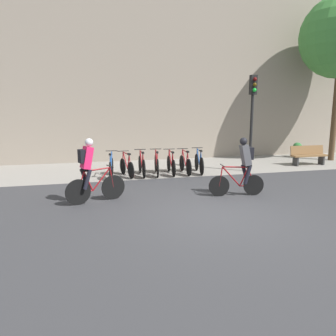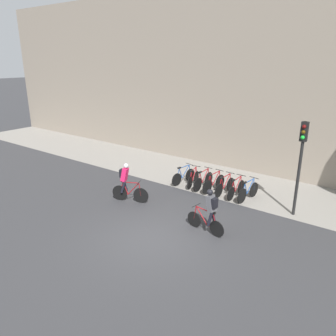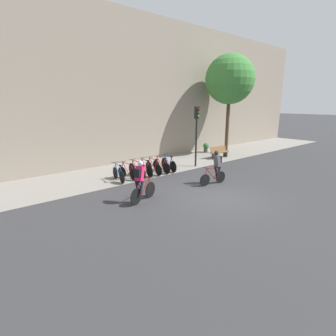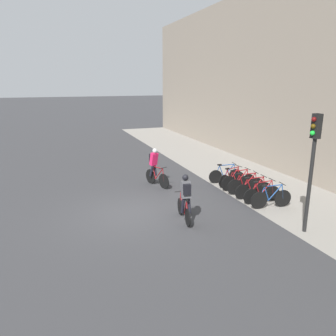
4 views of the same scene
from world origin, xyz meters
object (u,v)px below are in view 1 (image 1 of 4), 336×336
(cyclist_pink, at_px, (90,169))
(bench, at_px, (308,155))
(parked_bike_2, at_px, (142,165))
(parked_bike_3, at_px, (157,164))
(parked_bike_1, at_px, (127,166))
(parked_bike_4, at_px, (171,164))
(cyclist_grey, at_px, (243,165))
(potted_plant, at_px, (297,149))
(parked_bike_5, at_px, (185,164))
(parked_bike_6, at_px, (199,163))
(parked_bike_0, at_px, (111,167))
(traffic_light_pole, at_px, (252,106))

(cyclist_pink, xyz_separation_m, bench, (9.85, 3.85, -0.47))
(parked_bike_2, distance_m, parked_bike_3, 0.59)
(parked_bike_2, bearing_deg, parked_bike_3, -0.01)
(parked_bike_1, height_order, parked_bike_4, parked_bike_4)
(parked_bike_3, distance_m, bench, 7.28)
(cyclist_grey, relative_size, potted_plant, 2.25)
(cyclist_grey, bearing_deg, potted_plant, 45.03)
(parked_bike_1, relative_size, parked_bike_2, 0.90)
(cyclist_grey, relative_size, parked_bike_5, 1.03)
(parked_bike_6, bearing_deg, parked_bike_3, -180.00)
(parked_bike_0, relative_size, parked_bike_3, 0.96)
(parked_bike_6, bearing_deg, potted_plant, 23.35)
(parked_bike_2, relative_size, parked_bike_4, 1.01)
(parked_bike_2, distance_m, parked_bike_6, 2.35)
(potted_plant, bearing_deg, parked_bike_3, -161.20)
(cyclist_pink, height_order, parked_bike_6, cyclist_pink)
(parked_bike_1, distance_m, parked_bike_4, 1.76)
(cyclist_pink, height_order, parked_bike_5, cyclist_pink)
(traffic_light_pole, bearing_deg, parked_bike_2, 176.57)
(parked_bike_1, distance_m, traffic_light_pole, 5.57)
(parked_bike_6, xyz_separation_m, traffic_light_pole, (2.13, -0.27, 2.27))
(parked_bike_0, bearing_deg, parked_bike_4, -0.02)
(cyclist_pink, relative_size, potted_plant, 2.30)
(parked_bike_3, height_order, parked_bike_5, parked_bike_3)
(traffic_light_pole, xyz_separation_m, bench, (3.37, 0.76, -2.21))
(cyclist_grey, bearing_deg, parked_bike_5, 100.04)
(parked_bike_0, height_order, bench, parked_bike_0)
(parked_bike_4, bearing_deg, parked_bike_2, 179.95)
(parked_bike_5, bearing_deg, parked_bike_3, 179.97)
(parked_bike_6, bearing_deg, traffic_light_pole, -7.19)
(cyclist_grey, height_order, parked_bike_5, cyclist_grey)
(parked_bike_5, height_order, bench, parked_bike_5)
(parked_bike_2, bearing_deg, parked_bike_1, -179.99)
(parked_bike_2, bearing_deg, parked_bike_5, -0.03)
(parked_bike_4, xyz_separation_m, parked_bike_5, (0.59, 0.00, 0.00))
(parked_bike_0, xyz_separation_m, parked_bike_3, (1.77, 0.00, 0.01))
(cyclist_grey, distance_m, parked_bike_4, 3.93)
(parked_bike_6, relative_size, potted_plant, 2.19)
(cyclist_pink, relative_size, traffic_light_pole, 0.46)
(parked_bike_2, distance_m, bench, 7.87)
(parked_bike_5, bearing_deg, parked_bike_4, -179.97)
(parked_bike_4, bearing_deg, bench, 4.24)
(parked_bike_5, height_order, parked_bike_6, parked_bike_6)
(cyclist_pink, distance_m, parked_bike_3, 4.27)
(parked_bike_1, relative_size, parked_bike_6, 0.91)
(parked_bike_1, xyz_separation_m, bench, (8.44, 0.49, 0.08))
(parked_bike_6, bearing_deg, cyclist_pink, -142.41)
(parked_bike_0, bearing_deg, parked_bike_2, 0.02)
(parked_bike_3, distance_m, potted_plant, 8.82)
(parked_bike_3, height_order, parked_bike_6, parked_bike_3)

